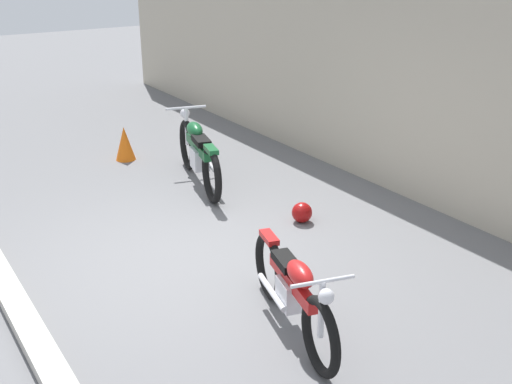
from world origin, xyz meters
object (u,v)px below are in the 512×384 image
Objects in this scene: motorcycle_red at (293,291)px; helmet at (302,212)px; motorcycle_green at (198,153)px; traffic_cone at (125,143)px.

helmet is at bearing 155.66° from motorcycle_red.
motorcycle_green is at bearing 178.79° from motorcycle_red.
traffic_cone is 1.70m from motorcycle_green.
motorcycle_green is at bearing 16.76° from traffic_cone.
motorcycle_red reaches higher than traffic_cone.
traffic_cone is 5.43m from motorcycle_red.
traffic_cone is 0.29× the size of motorcycle_red.
motorcycle_red is (3.78, -1.07, -0.06)m from motorcycle_green.
motorcycle_green is (1.62, 0.49, 0.20)m from traffic_cone.
helmet is 1.99m from motorcycle_green.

